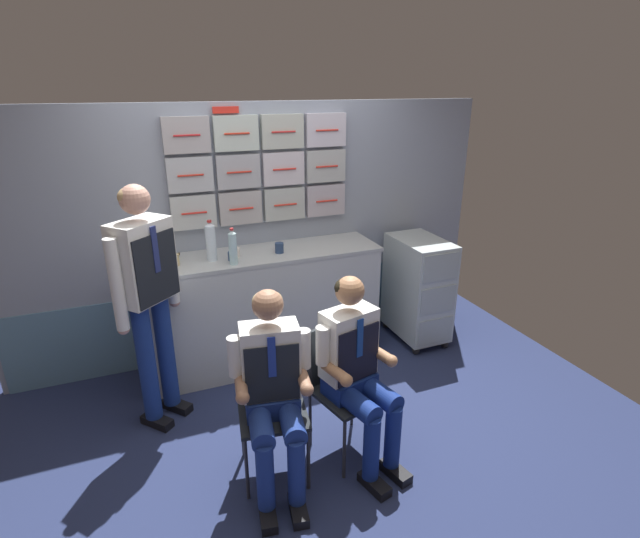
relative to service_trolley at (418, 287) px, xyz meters
The scene contains 16 objects.
ground 1.76m from the service_trolley, 145.69° to the right, with size 4.80×4.80×0.04m, color navy.
galley_bulkhead 1.55m from the service_trolley, 162.75° to the left, with size 4.20×0.14×2.15m.
galley_counter 1.44m from the service_trolley, behind, with size 1.96×0.53×0.99m.
service_trolley is the anchor object (origin of this frame).
folding_chair_left 2.03m from the service_trolley, 148.52° to the right, with size 0.46×0.46×0.85m.
crew_member_left 2.14m from the service_trolley, 145.21° to the right, with size 0.48×0.62×1.23m.
folding_chair_center 1.64m from the service_trolley, 140.13° to the right, with size 0.49×0.49×0.85m.
crew_member_center 1.72m from the service_trolley, 135.22° to the right, with size 0.49×0.63×1.23m.
crew_member_standing 2.41m from the service_trolley, behind, with size 0.43×0.42×1.71m.
water_bottle_blue_cap 1.94m from the service_trolley, behind, with size 0.08×0.08×0.32m.
water_bottle_short 1.80m from the service_trolley, behind, with size 0.06×0.06×0.28m.
espresso_cup_small 1.72m from the service_trolley, behind, with size 0.06×0.06×0.07m.
coffee_cup_white 1.39m from the service_trolley, behind, with size 0.07×0.07×0.08m.
coffee_cup_spare 2.18m from the service_trolley, behind, with size 0.07×0.07×0.09m.
paper_cup_tan 1.76m from the service_trolley, behind, with size 0.07×0.07×0.07m.
snack_banana 2.21m from the service_trolley, behind, with size 0.17×0.10×0.04m.
Camera 1 is at (-1.00, -2.54, 2.28)m, focal length 27.24 mm.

